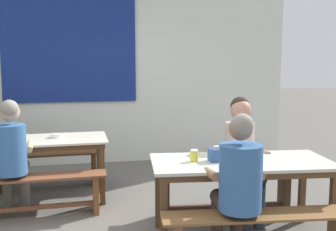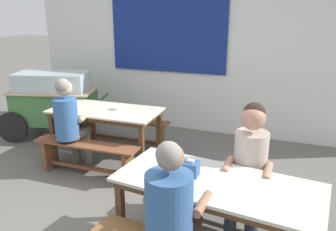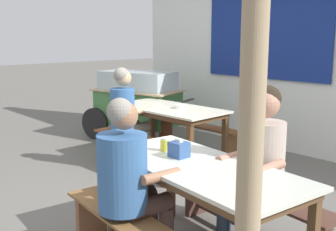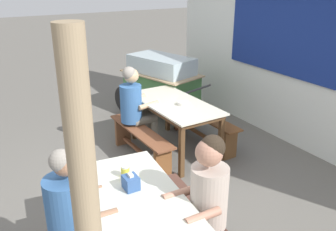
% 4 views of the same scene
% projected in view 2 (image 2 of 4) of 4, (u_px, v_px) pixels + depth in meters
% --- Properties ---
extents(ground_plane, '(40.00, 40.00, 0.00)m').
position_uv_depth(ground_plane, '(125.00, 209.00, 3.69)').
color(ground_plane, '#646059').
extents(backdrop_wall, '(6.22, 0.23, 3.06)m').
position_uv_depth(backdrop_wall, '(198.00, 39.00, 5.68)').
color(backdrop_wall, silver).
rests_on(backdrop_wall, ground_plane).
extents(dining_table_far, '(1.53, 0.79, 0.75)m').
position_uv_depth(dining_table_far, '(106.00, 115.00, 4.71)').
color(dining_table_far, beige).
rests_on(dining_table_far, ground_plane).
extents(dining_table_near, '(1.73, 0.90, 0.75)m').
position_uv_depth(dining_table_near, '(217.00, 190.00, 2.76)').
color(dining_table_near, silver).
rests_on(dining_table_near, ground_plane).
extents(bench_far_back, '(1.47, 0.29, 0.45)m').
position_uv_depth(bench_far_back, '(124.00, 129.00, 5.31)').
color(bench_far_back, brown).
rests_on(bench_far_back, ground_plane).
extents(bench_far_front, '(1.42, 0.31, 0.45)m').
position_uv_depth(bench_far_front, '(87.00, 155.00, 4.34)').
color(bench_far_front, brown).
rests_on(bench_far_front, ground_plane).
extents(bench_near_back, '(1.56, 0.43, 0.45)m').
position_uv_depth(bench_near_back, '(233.00, 200.00, 3.33)').
color(bench_near_back, '#533228').
rests_on(bench_near_back, ground_plane).
extents(food_cart, '(1.82, 1.17, 1.10)m').
position_uv_depth(food_cart, '(53.00, 99.00, 5.63)').
color(food_cart, '#467F42').
rests_on(food_cart, ground_plane).
extents(person_near_front, '(0.46, 0.53, 1.26)m').
position_uv_depth(person_near_front, '(172.00, 210.00, 2.41)').
color(person_near_front, '#46312D').
rests_on(person_near_front, ground_plane).
extents(person_right_near_table, '(0.42, 0.56, 1.30)m').
position_uv_depth(person_right_near_table, '(249.00, 164.00, 3.07)').
color(person_right_near_table, '#29364B').
rests_on(person_right_near_table, ground_plane).
extents(person_left_back_turned, '(0.44, 0.53, 1.28)m').
position_uv_depth(person_left_back_turned, '(69.00, 119.00, 4.36)').
color(person_left_back_turned, '#6A675C').
rests_on(person_left_back_turned, ground_plane).
extents(tissue_box, '(0.13, 0.12, 0.14)m').
position_uv_depth(tissue_box, '(190.00, 169.00, 2.82)').
color(tissue_box, '#335691').
rests_on(tissue_box, dining_table_near).
extents(condiment_jar, '(0.08, 0.08, 0.11)m').
position_uv_depth(condiment_jar, '(170.00, 164.00, 2.92)').
color(condiment_jar, yellow).
rests_on(condiment_jar, dining_table_near).
extents(soup_bowl, '(0.16, 0.16, 0.05)m').
position_uv_depth(soup_bowl, '(118.00, 108.00, 4.67)').
color(soup_bowl, silver).
rests_on(soup_bowl, dining_table_far).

